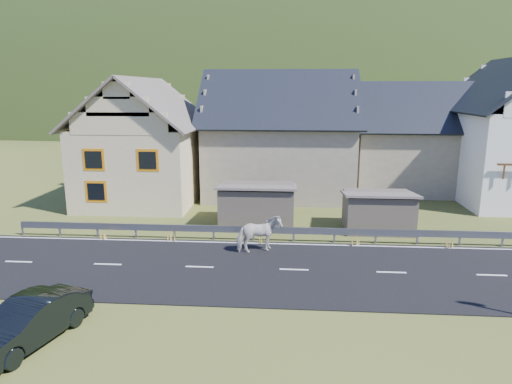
{
  "coord_description": "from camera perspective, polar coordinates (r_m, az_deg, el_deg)",
  "views": [
    {
      "loc": [
        -0.27,
        -17.91,
        7.42
      ],
      "look_at": [
        -1.87,
        3.78,
        2.48
      ],
      "focal_mm": 32.0,
      "sensor_mm": 36.0,
      "label": 1
    }
  ],
  "objects": [
    {
      "name": "guardrail",
      "position": [
        22.66,
        4.73,
        -4.87
      ],
      "size": [
        28.1,
        0.09,
        0.75
      ],
      "color": "#93969B",
      "rests_on": "ground"
    },
    {
      "name": "road",
      "position": [
        19.39,
        4.77,
        -9.7
      ],
      "size": [
        60.0,
        7.0,
        0.04
      ],
      "primitive_type": "cube",
      "color": "black",
      "rests_on": "ground"
    },
    {
      "name": "shed_right",
      "position": [
        25.22,
        15.0,
        -2.4
      ],
      "size": [
        3.8,
        2.9,
        2.2
      ],
      "primitive_type": "cube",
      "color": "brown",
      "rests_on": "ground"
    },
    {
      "name": "house_stone_a",
      "position": [
        33.04,
        2.97,
        7.94
      ],
      "size": [
        10.8,
        9.8,
        8.9
      ],
      "color": "gray",
      "rests_on": "ground"
    },
    {
      "name": "lane_markings",
      "position": [
        19.38,
        4.78,
        -9.63
      ],
      "size": [
        60.0,
        6.6,
        0.01
      ],
      "primitive_type": "cube",
      "color": "silver",
      "rests_on": "road"
    },
    {
      "name": "horse",
      "position": [
        21.04,
        0.36,
        -5.27
      ],
      "size": [
        1.63,
        2.23,
        1.72
      ],
      "primitive_type": "imported",
      "rotation": [
        0.0,
        0.0,
        1.96
      ],
      "color": "beige",
      "rests_on": "road"
    },
    {
      "name": "shed_left",
      "position": [
        25.28,
        0.17,
        -1.69
      ],
      "size": [
        4.3,
        3.3,
        2.4
      ],
      "primitive_type": "cube",
      "color": "brown",
      "rests_on": "ground"
    },
    {
      "name": "house_cream",
      "position": [
        31.61,
        -13.83,
        6.86
      ],
      "size": [
        7.8,
        9.8,
        8.3
      ],
      "color": "beige",
      "rests_on": "ground"
    },
    {
      "name": "house_stone_b",
      "position": [
        36.26,
        19.17,
        7.06
      ],
      "size": [
        9.8,
        8.8,
        8.1
      ],
      "color": "gray",
      "rests_on": "ground"
    },
    {
      "name": "mountain",
      "position": [
        199.87,
        5.72,
        4.85
      ],
      "size": [
        440.0,
        280.0,
        260.0
      ],
      "primitive_type": "ellipsoid",
      "color": "#203911",
      "rests_on": "ground"
    },
    {
      "name": "conifer_patch",
      "position": [
        139.14,
        -19.34,
        11.51
      ],
      "size": [
        76.0,
        50.0,
        28.0
      ],
      "primitive_type": "ellipsoid",
      "color": "black",
      "rests_on": "ground"
    },
    {
      "name": "car",
      "position": [
        15.57,
        -26.61,
        -14.34
      ],
      "size": [
        2.47,
        4.34,
        1.35
      ],
      "primitive_type": "imported",
      "rotation": [
        0.0,
        0.0,
        -0.27
      ],
      "color": "black",
      "rests_on": "ground"
    },
    {
      "name": "ground",
      "position": [
        19.39,
        4.77,
        -9.75
      ],
      "size": [
        160.0,
        160.0,
        0.0
      ],
      "primitive_type": "plane",
      "color": "#343E19",
      "rests_on": "ground"
    }
  ]
}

